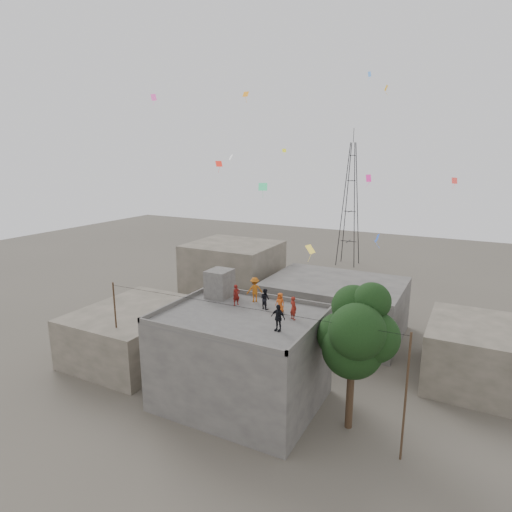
# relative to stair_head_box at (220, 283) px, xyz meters

# --- Properties ---
(ground) EXTENTS (140.00, 140.00, 0.00)m
(ground) POSITION_rel_stair_head_box_xyz_m (3.20, -2.60, -7.10)
(ground) COLOR #4F4A41
(ground) RESTS_ON ground
(main_building) EXTENTS (10.00, 8.00, 6.10)m
(main_building) POSITION_rel_stair_head_box_xyz_m (3.20, -2.60, -4.05)
(main_building) COLOR #4C4947
(main_building) RESTS_ON ground
(parapet) EXTENTS (10.00, 8.00, 0.30)m
(parapet) POSITION_rel_stair_head_box_xyz_m (3.20, -2.60, -0.85)
(parapet) COLOR #4C4947
(parapet) RESTS_ON main_building
(stair_head_box) EXTENTS (1.60, 1.80, 2.00)m
(stair_head_box) POSITION_rel_stair_head_box_xyz_m (0.00, 0.00, 0.00)
(stair_head_box) COLOR #4C4947
(stair_head_box) RESTS_ON main_building
(neighbor_west) EXTENTS (8.00, 10.00, 4.00)m
(neighbor_west) POSITION_rel_stair_head_box_xyz_m (-7.80, -0.60, -5.10)
(neighbor_west) COLOR #555043
(neighbor_west) RESTS_ON ground
(neighbor_north) EXTENTS (12.00, 9.00, 5.00)m
(neighbor_north) POSITION_rel_stair_head_box_xyz_m (5.20, 11.40, -4.60)
(neighbor_north) COLOR #4C4947
(neighbor_north) RESTS_ON ground
(neighbor_northwest) EXTENTS (9.00, 8.00, 7.00)m
(neighbor_northwest) POSITION_rel_stair_head_box_xyz_m (-6.80, 13.40, -3.60)
(neighbor_northwest) COLOR #555043
(neighbor_northwest) RESTS_ON ground
(neighbor_east) EXTENTS (7.00, 8.00, 4.40)m
(neighbor_east) POSITION_rel_stair_head_box_xyz_m (17.20, 7.40, -4.90)
(neighbor_east) COLOR #555043
(neighbor_east) RESTS_ON ground
(tree) EXTENTS (4.90, 4.60, 9.10)m
(tree) POSITION_rel_stair_head_box_xyz_m (10.57, -2.00, -1.00)
(tree) COLOR black
(tree) RESTS_ON ground
(utility_line) EXTENTS (20.12, 0.62, 7.40)m
(utility_line) POSITION_rel_stair_head_box_xyz_m (3.70, -3.85, -3.27)
(utility_line) COLOR black
(utility_line) RESTS_ON ground
(transmission_tower) EXTENTS (2.97, 2.97, 20.01)m
(transmission_tower) POSITION_rel_stair_head_box_xyz_m (-0.80, 37.40, 1.97)
(transmission_tower) COLOR black
(transmission_tower) RESTS_ON ground
(person_red_adult) EXTENTS (0.65, 0.60, 1.50)m
(person_red_adult) POSITION_rel_stair_head_box_xyz_m (6.46, -1.66, -0.25)
(person_red_adult) COLOR maroon
(person_red_adult) RESTS_ON main_building
(person_orange_child) EXTENTS (0.70, 0.51, 1.33)m
(person_orange_child) POSITION_rel_stair_head_box_xyz_m (5.22, -0.92, -0.33)
(person_orange_child) COLOR #CA4F17
(person_orange_child) RESTS_ON main_building
(person_dark_child) EXTENTS (0.82, 0.74, 1.39)m
(person_dark_child) POSITION_rel_stair_head_box_xyz_m (4.04, -0.75, -0.30)
(person_dark_child) COLOR black
(person_dark_child) RESTS_ON main_building
(person_dark_adult) EXTENTS (1.00, 0.55, 1.61)m
(person_dark_adult) POSITION_rel_stair_head_box_xyz_m (6.36, -3.74, -0.19)
(person_dark_adult) COLOR black
(person_dark_adult) RESTS_ON main_building
(person_orange_adult) EXTENTS (1.28, 1.26, 1.76)m
(person_orange_adult) POSITION_rel_stair_head_box_xyz_m (2.77, 0.19, -0.12)
(person_orange_adult) COLOR #AD5713
(person_orange_adult) RESTS_ON main_building
(person_red_child) EXTENTS (0.56, 0.63, 1.45)m
(person_red_child) POSITION_rel_stair_head_box_xyz_m (1.99, -1.03, -0.27)
(person_red_child) COLOR maroon
(person_red_child) RESTS_ON main_building
(kites) EXTENTS (20.77, 13.31, 12.11)m
(kites) POSITION_rel_stair_head_box_xyz_m (4.58, 3.30, 8.56)
(kites) COLOR red
(kites) RESTS_ON ground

